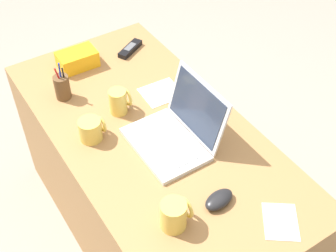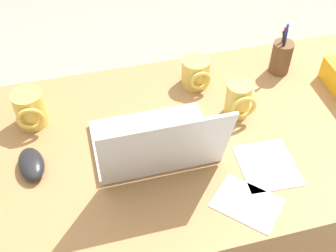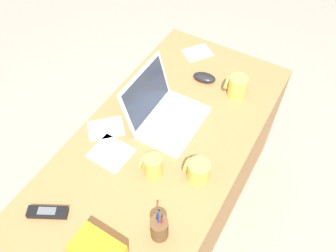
% 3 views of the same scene
% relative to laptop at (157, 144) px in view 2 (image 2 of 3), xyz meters
% --- Properties ---
extents(desk, '(1.44, 0.71, 0.72)m').
position_rel_laptop_xyz_m(desk, '(-0.10, -0.05, -0.41)').
color(desk, '#9E7042').
rests_on(desk, ground).
extents(laptop, '(0.32, 0.29, 0.24)m').
position_rel_laptop_xyz_m(laptop, '(0.00, 0.00, 0.00)').
color(laptop, silver).
rests_on(laptop, desk).
extents(computer_mouse, '(0.08, 0.12, 0.04)m').
position_rel_laptop_xyz_m(computer_mouse, '(0.33, -0.04, -0.03)').
color(computer_mouse, black).
rests_on(computer_mouse, desk).
extents(coffee_mug_white, '(0.08, 0.08, 0.11)m').
position_rel_laptop_xyz_m(coffee_mug_white, '(-0.27, -0.10, 0.00)').
color(coffee_mug_white, '#E0BC4C').
rests_on(coffee_mug_white, desk).
extents(coffee_mug_tall, '(0.09, 0.10, 0.11)m').
position_rel_laptop_xyz_m(coffee_mug_tall, '(0.32, -0.22, 0.00)').
color(coffee_mug_tall, '#E0BC4C').
rests_on(coffee_mug_tall, desk).
extents(coffee_mug_spare, '(0.09, 0.10, 0.09)m').
position_rel_laptop_xyz_m(coffee_mug_spare, '(-0.19, -0.27, -0.00)').
color(coffee_mug_spare, '#E0BC4C').
rests_on(coffee_mug_spare, desk).
extents(pen_holder, '(0.07, 0.07, 0.18)m').
position_rel_laptop_xyz_m(pen_holder, '(-0.48, -0.26, 0.01)').
color(pen_holder, brown).
rests_on(pen_holder, desk).
extents(paper_note_near_laptop, '(0.19, 0.19, 0.00)m').
position_rel_laptop_xyz_m(paper_note_near_laptop, '(-0.18, 0.20, -0.05)').
color(paper_note_near_laptop, white).
rests_on(paper_note_near_laptop, desk).
extents(paper_note_right, '(0.15, 0.17, 0.00)m').
position_rel_laptop_xyz_m(paper_note_right, '(-0.28, 0.10, -0.05)').
color(paper_note_right, white).
rests_on(paper_note_right, desk).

